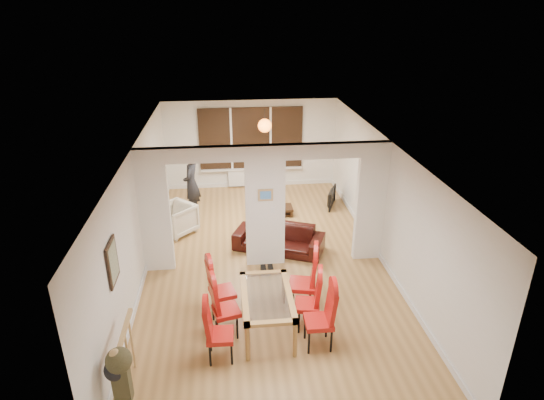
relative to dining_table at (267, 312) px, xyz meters
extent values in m
cube|color=#A87B43|center=(0.18, 2.17, -0.35)|extent=(5.00, 9.00, 0.01)
cube|color=white|center=(0.18, 2.17, 0.95)|extent=(5.00, 0.18, 2.60)
cube|color=black|center=(0.18, 6.61, 1.15)|extent=(3.00, 0.08, 1.80)
cube|color=white|center=(0.18, 6.57, -0.05)|extent=(1.40, 0.08, 0.50)
sphere|color=orange|center=(0.48, 5.47, 1.80)|extent=(0.36, 0.36, 0.36)
cube|color=gray|center=(-2.29, -0.23, 1.25)|extent=(0.04, 0.52, 0.67)
cube|color=#4C8CD8|center=(0.18, 2.08, 1.25)|extent=(0.30, 0.03, 0.25)
imported|color=black|center=(0.52, 2.69, -0.06)|extent=(2.12, 1.47, 0.58)
imported|color=beige|center=(-1.82, 3.75, 0.02)|extent=(1.13, 1.13, 0.74)
imported|color=black|center=(-1.48, 4.81, 0.51)|extent=(0.69, 0.52, 1.71)
imported|color=black|center=(2.18, 4.95, -0.10)|extent=(0.85, 0.44, 0.50)
cylinder|color=#143F19|center=(0.42, 4.47, 0.00)|extent=(0.07, 0.07, 0.27)
imported|color=black|center=(0.43, 4.58, -0.11)|extent=(0.20, 0.20, 0.05)
camera|label=1|loc=(-0.58, -6.19, 4.72)|focal=30.00mm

